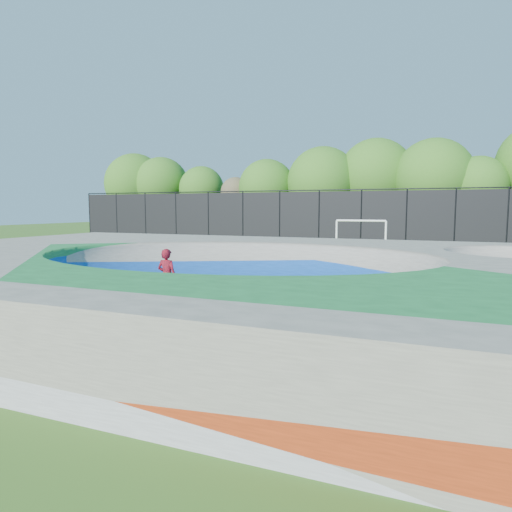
% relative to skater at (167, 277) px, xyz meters
% --- Properties ---
extents(ground, '(120.00, 120.00, 0.00)m').
position_rel_skater_xyz_m(ground, '(1.84, 0.45, -0.80)').
color(ground, '#305618').
rests_on(ground, ground).
extents(skate_deck, '(22.00, 14.00, 1.50)m').
position_rel_skater_xyz_m(skate_deck, '(1.84, 0.45, -0.05)').
color(skate_deck, gray).
rests_on(skate_deck, ground).
extents(skater, '(0.58, 0.38, 1.59)m').
position_rel_skater_xyz_m(skater, '(0.00, 0.00, 0.00)').
color(skater, red).
rests_on(skater, ground).
extents(skateboard, '(0.78, 0.23, 0.05)m').
position_rel_skater_xyz_m(skateboard, '(0.00, 0.00, -0.77)').
color(skateboard, black).
rests_on(skateboard, ground).
extents(soccer_goal, '(3.06, 0.12, 2.02)m').
position_rel_skater_xyz_m(soccer_goal, '(2.54, 17.15, 0.60)').
color(soccer_goal, white).
rests_on(soccer_goal, ground).
extents(fence, '(48.09, 0.09, 4.04)m').
position_rel_skater_xyz_m(fence, '(1.84, 21.45, 1.30)').
color(fence, black).
rests_on(fence, ground).
extents(treeline, '(52.88, 7.56, 8.67)m').
position_rel_skater_xyz_m(treeline, '(3.31, 26.37, 4.15)').
color(treeline, '#483724').
rests_on(treeline, ground).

